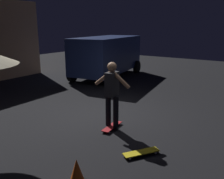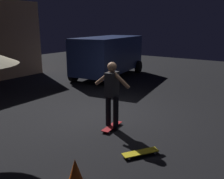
{
  "view_description": "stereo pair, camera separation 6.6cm",
  "coord_description": "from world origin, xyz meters",
  "px_view_note": "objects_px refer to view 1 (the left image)",
  "views": [
    {
      "loc": [
        -5.46,
        -3.99,
        2.61
      ],
      "look_at": [
        -0.59,
        -0.69,
        1.05
      ],
      "focal_mm": 39.15,
      "sensor_mm": 36.0,
      "label": 1
    },
    {
      "loc": [
        -5.42,
        -4.04,
        2.61
      ],
      "look_at": [
        -0.59,
        -0.69,
        1.05
      ],
      "focal_mm": 39.15,
      "sensor_mm": 36.0,
      "label": 2
    }
  ],
  "objects_px": {
    "parked_van": "(107,54)",
    "skater": "(112,90)",
    "skateboard_ridden": "(112,126)",
    "skateboard_spare": "(141,152)",
    "traffic_cone": "(77,172)"
  },
  "relations": [
    {
      "from": "parked_van",
      "to": "traffic_cone",
      "type": "relative_size",
      "value": 10.51
    },
    {
      "from": "parked_van",
      "to": "skateboard_spare",
      "type": "xyz_separation_m",
      "value": [
        -6.11,
        -5.15,
        -1.11
      ]
    },
    {
      "from": "skateboard_spare",
      "to": "skater",
      "type": "relative_size",
      "value": 0.46
    },
    {
      "from": "skater",
      "to": "traffic_cone",
      "type": "height_order",
      "value": "skater"
    },
    {
      "from": "skateboard_ridden",
      "to": "skateboard_spare",
      "type": "bearing_deg",
      "value": -121.58
    },
    {
      "from": "skateboard_ridden",
      "to": "skater",
      "type": "relative_size",
      "value": 0.48
    },
    {
      "from": "parked_van",
      "to": "traffic_cone",
      "type": "xyz_separation_m",
      "value": [
        -7.56,
        -4.69,
        -0.95
      ]
    },
    {
      "from": "skater",
      "to": "traffic_cone",
      "type": "relative_size",
      "value": 3.63
    },
    {
      "from": "parked_van",
      "to": "skater",
      "type": "distance_m",
      "value": 6.61
    },
    {
      "from": "skateboard_ridden",
      "to": "skater",
      "type": "bearing_deg",
      "value": 135.0
    },
    {
      "from": "skateboard_spare",
      "to": "traffic_cone",
      "type": "bearing_deg",
      "value": 162.42
    },
    {
      "from": "skateboard_spare",
      "to": "traffic_cone",
      "type": "relative_size",
      "value": 1.65
    },
    {
      "from": "skateboard_ridden",
      "to": "traffic_cone",
      "type": "distance_m",
      "value": 2.36
    },
    {
      "from": "parked_van",
      "to": "skateboard_spare",
      "type": "relative_size",
      "value": 6.36
    },
    {
      "from": "skateboard_ridden",
      "to": "skater",
      "type": "height_order",
      "value": "skater"
    }
  ]
}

